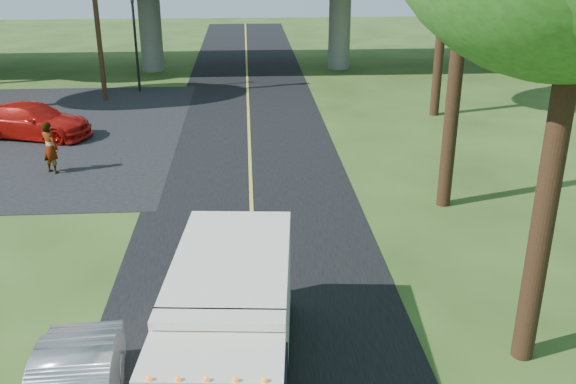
{
  "coord_description": "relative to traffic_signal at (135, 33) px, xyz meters",
  "views": [
    {
      "loc": [
        -0.08,
        -9.75,
        8.11
      ],
      "look_at": [
        0.99,
        6.43,
        1.6
      ],
      "focal_mm": 40.0,
      "sensor_mm": 36.0,
      "label": 1
    }
  ],
  "objects": [
    {
      "name": "lane_line",
      "position": [
        6.0,
        -16.0,
        -3.17
      ],
      "size": [
        0.12,
        90.0,
        0.01
      ],
      "primitive_type": "cube",
      "color": "gold",
      "rests_on": "road"
    },
    {
      "name": "step_van",
      "position": [
        5.51,
        -25.61,
        -1.84
      ],
      "size": [
        2.7,
        6.14,
        2.51
      ],
      "rotation": [
        0.0,
        0.0,
        -0.09
      ],
      "color": "silver",
      "rests_on": "ground"
    },
    {
      "name": "road",
      "position": [
        6.0,
        -16.0,
        -3.19
      ],
      "size": [
        7.0,
        90.0,
        0.02
      ],
      "primitive_type": "cube",
      "color": "black",
      "rests_on": "ground"
    },
    {
      "name": "utility_pole",
      "position": [
        -1.5,
        -2.0,
        1.4
      ],
      "size": [
        1.6,
        0.26,
        9.0
      ],
      "color": "#472D19",
      "rests_on": "ground"
    },
    {
      "name": "red_sedan",
      "position": [
        -3.23,
        -8.51,
        -2.46
      ],
      "size": [
        5.45,
        3.4,
        1.47
      ],
      "primitive_type": "imported",
      "rotation": [
        0.0,
        0.0,
        1.29
      ],
      "color": "#B3110B",
      "rests_on": "ground"
    },
    {
      "name": "traffic_signal",
      "position": [
        0.0,
        0.0,
        0.0
      ],
      "size": [
        0.18,
        0.22,
        5.2
      ],
      "color": "black",
      "rests_on": "ground"
    },
    {
      "name": "pedestrian",
      "position": [
        -1.22,
        -13.13,
        -2.24
      ],
      "size": [
        0.84,
        0.77,
        1.93
      ],
      "primitive_type": "imported",
      "rotation": [
        0.0,
        0.0,
        2.58
      ],
      "color": "gray",
      "rests_on": "ground"
    }
  ]
}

